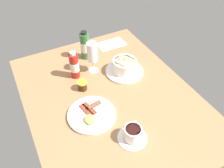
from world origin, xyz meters
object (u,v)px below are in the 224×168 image
object	(u,v)px
cutlery_setting	(111,44)
coffee_cup	(133,134)
porridge_bowl	(124,67)
sauce_bottle_green	(85,46)
wine_glass	(92,53)
jam_jar	(82,85)
sauce_bottle_red	(74,66)
breakfast_plate	(92,114)

from	to	relation	value
cutlery_setting	coffee_cup	bearing A→B (deg)	160.14
porridge_bowl	sauce_bottle_green	size ratio (longest dim) A/B	1.19
wine_glass	jam_jar	world-z (taller)	wine_glass
cutlery_setting	sauce_bottle_green	bearing A→B (deg)	105.14
cutlery_setting	wine_glass	xyz separation A→B (cm)	(-19.42, 21.41, 12.04)
coffee_cup	sauce_bottle_red	world-z (taller)	sauce_bottle_red
sauce_bottle_green	sauce_bottle_red	world-z (taller)	sauce_bottle_green
coffee_cup	sauce_bottle_red	bearing A→B (deg)	8.41
sauce_bottle_red	breakfast_plate	distance (cm)	31.28
cutlery_setting	sauce_bottle_green	distance (cm)	22.64
coffee_cup	jam_jar	distance (cm)	39.32
coffee_cup	breakfast_plate	world-z (taller)	coffee_cup
sauce_bottle_green	breakfast_plate	size ratio (longest dim) A/B	0.79
porridge_bowl	wine_glass	size ratio (longest dim) A/B	1.16
porridge_bowl	sauce_bottle_green	distance (cm)	27.89
jam_jar	sauce_bottle_red	size ratio (longest dim) A/B	0.31
cutlery_setting	sauce_bottle_green	size ratio (longest dim) A/B	1.02
sauce_bottle_green	breakfast_plate	distance (cm)	47.52
porridge_bowl	breakfast_plate	size ratio (longest dim) A/B	0.94
wine_glass	breakfast_plate	size ratio (longest dim) A/B	0.81
cutlery_setting	wine_glass	world-z (taller)	wine_glass
wine_glass	sauce_bottle_green	world-z (taller)	wine_glass
sauce_bottle_red	breakfast_plate	size ratio (longest dim) A/B	0.72
cutlery_setting	coffee_cup	size ratio (longest dim) A/B	1.42
jam_jar	sauce_bottle_green	distance (cm)	28.91
coffee_cup	wine_glass	bearing A→B (deg)	-4.19
sauce_bottle_green	wine_glass	bearing A→B (deg)	175.63
jam_jar	breakfast_plate	distance (cm)	19.18
wine_glass	sauce_bottle_red	size ratio (longest dim) A/B	1.12
porridge_bowl	jam_jar	world-z (taller)	porridge_bowl
porridge_bowl	sauce_bottle_red	distance (cm)	28.36
breakfast_plate	sauce_bottle_green	bearing A→B (deg)	-19.46
sauce_bottle_green	cutlery_setting	bearing A→B (deg)	-74.86
wine_glass	sauce_bottle_green	xyz separation A→B (cm)	(13.91, -1.06, -3.77)
coffee_cup	wine_glass	world-z (taller)	wine_glass
cutlery_setting	coffee_cup	distance (cm)	73.87
porridge_bowl	cutlery_setting	size ratio (longest dim) A/B	1.17
wine_glass	jam_jar	bearing A→B (deg)	135.01
sauce_bottle_green	breakfast_plate	world-z (taller)	sauce_bottle_green
porridge_bowl	breakfast_plate	bearing A→B (deg)	124.70
wine_glass	porridge_bowl	bearing A→B (deg)	-122.01
jam_jar	breakfast_plate	size ratio (longest dim) A/B	0.22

